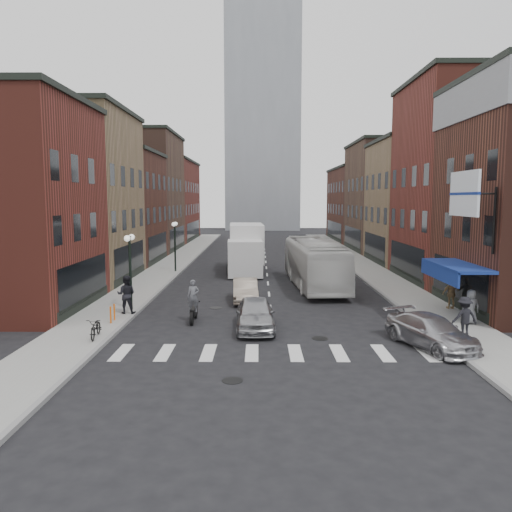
{
  "coord_description": "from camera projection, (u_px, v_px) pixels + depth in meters",
  "views": [
    {
      "loc": [
        -0.62,
        -21.88,
        5.99
      ],
      "look_at": [
        -0.8,
        5.32,
        2.84
      ],
      "focal_mm": 35.0,
      "sensor_mm": 36.0,
      "label": 1
    }
  ],
  "objects": [
    {
      "name": "ground",
      "position": [
        273.0,
        332.0,
        22.42
      ],
      "size": [
        160.0,
        160.0,
        0.0
      ],
      "primitive_type": "plane",
      "color": "black",
      "rests_on": "ground"
    },
    {
      "name": "bldg_right_far_b",
      "position": [
        370.0,
        204.0,
        70.4
      ],
      "size": [
        10.3,
        16.2,
        10.3
      ],
      "color": "#452118",
      "rests_on": "ground"
    },
    {
      "name": "ped_left_solo",
      "position": [
        126.0,
        294.0,
        25.39
      ],
      "size": [
        0.95,
        0.55,
        1.95
      ],
      "primitive_type": "imported",
      "rotation": [
        0.0,
        0.0,
        3.15
      ],
      "color": "black",
      "rests_on": "sidewalk_left"
    },
    {
      "name": "sidewalk_right",
      "position": [
        362.0,
        265.0,
        44.21
      ],
      "size": [
        3.0,
        74.0,
        0.15
      ],
      "primitive_type": "cube",
      "color": "gray",
      "rests_on": "ground"
    },
    {
      "name": "bldg_right_far_a",
      "position": [
        397.0,
        197.0,
        56.38
      ],
      "size": [
        10.3,
        12.2,
        12.3
      ],
      "color": "#4A2E25",
      "rests_on": "ground"
    },
    {
      "name": "ped_right_a",
      "position": [
        464.0,
        317.0,
        21.06
      ],
      "size": [
        1.19,
        0.74,
        1.72
      ],
      "primitive_type": "imported",
      "rotation": [
        0.0,
        0.0,
        3.32
      ],
      "color": "black",
      "rests_on": "sidewalk_right"
    },
    {
      "name": "crosswalk_stripes",
      "position": [
        275.0,
        353.0,
        19.44
      ],
      "size": [
        12.0,
        2.2,
        0.01
      ],
      "primitive_type": "cube",
      "color": "silver",
      "rests_on": "ground"
    },
    {
      "name": "bldg_left_far_b",
      "position": [
        158.0,
        201.0,
        70.54
      ],
      "size": [
        10.3,
        16.2,
        11.3
      ],
      "color": "maroon",
      "rests_on": "ground"
    },
    {
      "name": "motorcycle_rider",
      "position": [
        193.0,
        302.0,
        24.19
      ],
      "size": [
        0.57,
        2.04,
        2.08
      ],
      "rotation": [
        0.0,
        0.0,
        -0.0
      ],
      "color": "black",
      "rests_on": "ground"
    },
    {
      "name": "streetlamp_near",
      "position": [
        130.0,
        257.0,
        26.11
      ],
      "size": [
        0.32,
        1.22,
        4.11
      ],
      "color": "black",
      "rests_on": "ground"
    },
    {
      "name": "parked_bicycle",
      "position": [
        96.0,
        328.0,
        20.99
      ],
      "size": [
        0.74,
        1.69,
        0.86
      ],
      "primitive_type": "imported",
      "rotation": [
        0.0,
        0.0,
        0.1
      ],
      "color": "black",
      "rests_on": "sidewalk_left"
    },
    {
      "name": "ped_right_b",
      "position": [
        452.0,
        293.0,
        26.45
      ],
      "size": [
        1.01,
        0.56,
        1.66
      ],
      "primitive_type": "imported",
      "rotation": [
        0.0,
        0.0,
        3.21
      ],
      "color": "#97784D",
      "rests_on": "sidewalk_right"
    },
    {
      "name": "box_truck",
      "position": [
        246.0,
        249.0,
        40.79
      ],
      "size": [
        2.99,
        8.96,
        3.85
      ],
      "rotation": [
        0.0,
        0.0,
        0.05
      ],
      "color": "silver",
      "rests_on": "ground"
    },
    {
      "name": "transit_bus",
      "position": [
        314.0,
        263.0,
        33.87
      ],
      "size": [
        3.41,
        11.75,
        3.23
      ],
      "primitive_type": "imported",
      "rotation": [
        0.0,
        0.0,
        0.06
      ],
      "color": "silver",
      "rests_on": "ground"
    },
    {
      "name": "sedan_left_near",
      "position": [
        255.0,
        314.0,
        22.84
      ],
      "size": [
        1.87,
        4.36,
        1.47
      ],
      "primitive_type": "imported",
      "rotation": [
        0.0,
        0.0,
        0.03
      ],
      "color": "#A2A3A7",
      "rests_on": "ground"
    },
    {
      "name": "distant_tower",
      "position": [
        263.0,
        100.0,
        97.03
      ],
      "size": [
        14.0,
        14.0,
        50.0
      ],
      "primitive_type": "cube",
      "color": "#9399A0",
      "rests_on": "ground"
    },
    {
      "name": "streetlamp_far",
      "position": [
        175.0,
        237.0,
        40.01
      ],
      "size": [
        0.32,
        1.22,
        4.11
      ],
      "color": "black",
      "rests_on": "ground"
    },
    {
      "name": "curb_car",
      "position": [
        431.0,
        332.0,
        20.08
      ],
      "size": [
        3.32,
        4.83,
        1.3
      ],
      "primitive_type": "imported",
      "rotation": [
        0.0,
        0.0,
        0.37
      ],
      "color": "#B5B4B9",
      "rests_on": "ground"
    },
    {
      "name": "bike_rack",
      "position": [
        113.0,
        313.0,
        23.7
      ],
      "size": [
        0.08,
        0.68,
        0.8
      ],
      "color": "#D8590C",
      "rests_on": "sidewalk_left"
    },
    {
      "name": "curb_left",
      "position": [
        188.0,
        266.0,
        44.32
      ],
      "size": [
        0.2,
        74.0,
        0.16
      ],
      "primitive_type": "cube",
      "color": "gray",
      "rests_on": "ground"
    },
    {
      "name": "bldg_right_mid_a",
      "position": [
        479.0,
        182.0,
        35.41
      ],
      "size": [
        10.3,
        10.2,
        14.3
      ],
      "color": "maroon",
      "rests_on": "ground"
    },
    {
      "name": "bldg_right_mid_b",
      "position": [
        430.0,
        202.0,
        45.51
      ],
      "size": [
        10.3,
        10.2,
        11.3
      ],
      "color": "olive",
      "rests_on": "ground"
    },
    {
      "name": "bldg_left_far_a",
      "position": [
        133.0,
        193.0,
        56.52
      ],
      "size": [
        10.3,
        12.2,
        13.3
      ],
      "color": "#4A2E25",
      "rests_on": "ground"
    },
    {
      "name": "curb_right",
      "position": [
        345.0,
        266.0,
        44.23
      ],
      "size": [
        0.2,
        74.0,
        0.16
      ],
      "primitive_type": "cube",
      "color": "gray",
      "rests_on": "ground"
    },
    {
      "name": "awning_blue",
      "position": [
        453.0,
        267.0,
        24.54
      ],
      "size": [
        1.8,
        5.0,
        0.78
      ],
      "color": "navy",
      "rests_on": "ground"
    },
    {
      "name": "bldg_left_mid_a",
      "position": [
        59.0,
        196.0,
        35.72
      ],
      "size": [
        10.3,
        10.2,
        12.3
      ],
      "color": "olive",
      "rests_on": "ground"
    },
    {
      "name": "sidewalk_left",
      "position": [
        171.0,
        265.0,
        44.32
      ],
      "size": [
        3.0,
        74.0,
        0.15
      ],
      "primitive_type": "cube",
      "color": "gray",
      "rests_on": "ground"
    },
    {
      "name": "ped_right_c",
      "position": [
        471.0,
        307.0,
        23.23
      ],
      "size": [
        0.82,
        0.56,
        1.64
      ],
      "primitive_type": "imported",
      "rotation": [
        0.0,
        0.0,
        3.1
      ],
      "color": "slate",
      "rests_on": "sidewalk_right"
    },
    {
      "name": "sedan_left_far",
      "position": [
        245.0,
        290.0,
        29.11
      ],
      "size": [
        1.62,
        4.09,
        1.32
      ],
      "primitive_type": "imported",
      "rotation": [
        0.0,
        0.0,
        0.05
      ],
      "color": "#B0A08F",
      "rests_on": "ground"
    },
    {
      "name": "bldg_left_mid_b",
      "position": [
        103.0,
        208.0,
        45.77
      ],
      "size": [
        10.3,
        10.2,
        10.3
      ],
      "color": "#452118",
      "rests_on": "ground"
    },
    {
      "name": "billboard_sign",
      "position": [
        466.0,
        195.0,
        22.16
      ],
      "size": [
        1.52,
        3.0,
        3.7
      ],
      "color": "black",
      "rests_on": "ground"
    }
  ]
}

